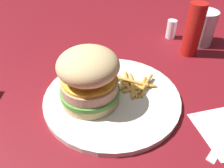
# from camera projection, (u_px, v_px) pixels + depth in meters

# --- Properties ---
(ground_plane) EXTENTS (1.60, 1.60, 0.00)m
(ground_plane) POSITION_uv_depth(u_px,v_px,m) (113.00, 110.00, 0.46)
(ground_plane) COLOR maroon
(plate) EXTENTS (0.28, 0.28, 0.01)m
(plate) POSITION_uv_depth(u_px,v_px,m) (112.00, 97.00, 0.48)
(plate) COLOR silver
(plate) RESTS_ON ground_plane
(sandwich) EXTENTS (0.12, 0.12, 0.11)m
(sandwich) POSITION_uv_depth(u_px,v_px,m) (89.00, 77.00, 0.43)
(sandwich) COLOR tan
(sandwich) RESTS_ON plate
(fries_pile) EXTENTS (0.10, 0.10, 0.01)m
(fries_pile) POSITION_uv_depth(u_px,v_px,m) (134.00, 85.00, 0.49)
(fries_pile) COLOR gold
(fries_pile) RESTS_ON plate
(drink_glass) EXTENTS (0.08, 0.08, 0.10)m
(drink_glass) POSITION_uv_depth(u_px,v_px,m) (201.00, 29.00, 0.65)
(drink_glass) COLOR silver
(drink_glass) RESTS_ON ground_plane
(ketchup_bottle) EXTENTS (0.04, 0.04, 0.14)m
(ketchup_bottle) POSITION_uv_depth(u_px,v_px,m) (193.00, 30.00, 0.59)
(ketchup_bottle) COLOR #B21914
(ketchup_bottle) RESTS_ON ground_plane
(salt_shaker) EXTENTS (0.03, 0.03, 0.06)m
(salt_shaker) POSITION_uv_depth(u_px,v_px,m) (171.00, 29.00, 0.69)
(salt_shaker) COLOR white
(salt_shaker) RESTS_ON ground_plane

